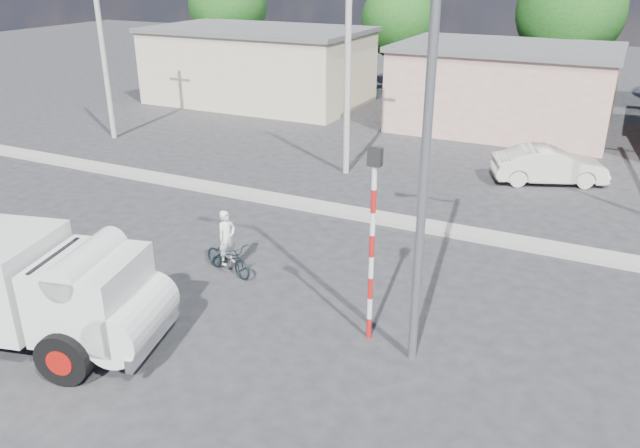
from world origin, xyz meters
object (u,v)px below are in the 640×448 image
at_px(truck, 20,287).
at_px(cyclist, 228,248).
at_px(bicycle, 228,258).
at_px(car_cream, 549,165).
at_px(traffic_pole, 372,231).
at_px(streetlight, 419,126).

bearing_deg(truck, cyclist, 52.46).
relative_size(bicycle, cyclist, 1.14).
relative_size(bicycle, car_cream, 0.41).
relative_size(cyclist, traffic_pole, 0.34).
bearing_deg(streetlight, car_cream, 84.86).
distance_m(truck, traffic_pole, 7.52).
bearing_deg(truck, streetlight, 8.65).
distance_m(car_cream, streetlight, 13.77).
bearing_deg(truck, traffic_pole, 13.59).
bearing_deg(streetlight, traffic_pole, 162.27).
bearing_deg(streetlight, bicycle, 164.21).
bearing_deg(cyclist, car_cream, -14.19).
xyz_separation_m(truck, car_cream, (8.69, 16.19, -0.72)).
bearing_deg(traffic_pole, car_cream, 80.59).
xyz_separation_m(car_cream, traffic_pole, (-2.11, -12.73, 1.92)).
distance_m(cyclist, car_cream, 13.27).
height_order(bicycle, cyclist, cyclist).
distance_m(bicycle, cyclist, 0.30).
bearing_deg(traffic_pole, truck, -152.29).
height_order(bicycle, streetlight, streetlight).
distance_m(bicycle, car_cream, 13.27).
bearing_deg(bicycle, streetlight, -89.91).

